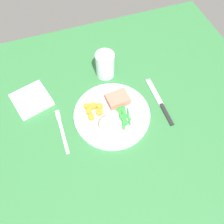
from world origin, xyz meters
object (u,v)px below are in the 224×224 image
Objects in this scene: napkin at (32,100)px; knife at (160,102)px; dinner_plate at (112,115)px; water_glass at (105,66)px; meat_portion at (118,99)px; fork at (62,131)px.

knife is at bearing -19.75° from napkin.
dinner_plate reaches higher than knife.
dinner_plate is 2.57× the size of water_glass.
knife is at bearing -53.05° from water_glass.
water_glass is 28.70cm from napkin.
meat_portion is at bearing -90.89° from water_glass.
water_glass is at bearing 78.71° from dinner_plate.
knife is at bearing -0.92° from dinner_plate.
napkin is at bearing 120.32° from fork.
fork is at bearing -179.15° from dinner_plate.
fork is (-17.26, -0.26, -0.60)cm from dinner_plate.
dinner_plate is 28.79cm from napkin.
napkin is at bearing -173.04° from water_glass.
knife is 44.97cm from napkin.
fork is 16.87cm from napkin.
meat_portion is (3.44, 4.02, 2.15)cm from dinner_plate.
meat_portion is 15.13cm from knife.
dinner_plate is at bearing -101.29° from water_glass.
water_glass is (20.93, 18.62, 4.01)cm from fork.
meat_portion is at bearing 16.08° from fork.
dinner_plate is at bearing 5.27° from fork.
dinner_plate is 2.16× the size of napkin.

